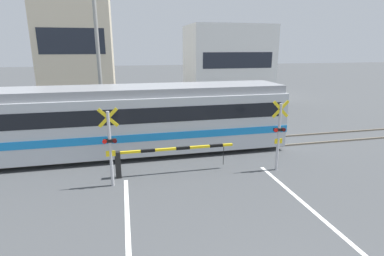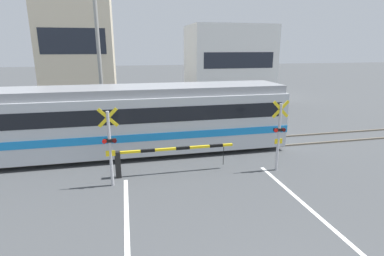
{
  "view_description": "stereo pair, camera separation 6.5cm",
  "coord_description": "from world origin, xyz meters",
  "px_view_note": "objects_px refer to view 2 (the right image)",
  "views": [
    {
      "loc": [
        -2.62,
        -2.53,
        4.78
      ],
      "look_at": [
        0.0,
        8.88,
        1.6
      ],
      "focal_mm": 28.0,
      "sensor_mm": 36.0,
      "label": 1
    },
    {
      "loc": [
        -2.56,
        -2.55,
        4.78
      ],
      "look_at": [
        0.0,
        8.88,
        1.6
      ],
      "focal_mm": 28.0,
      "sensor_mm": 36.0,
      "label": 2
    }
  ],
  "objects_px": {
    "crossing_barrier_far": "(202,119)",
    "crossing_signal_left": "(110,144)",
    "commuter_train": "(80,121)",
    "crossing_signal_right": "(279,133)",
    "crossing_barrier_near": "(153,155)",
    "pedestrian": "(149,112)"
  },
  "relations": [
    {
      "from": "commuter_train",
      "to": "crossing_barrier_near",
      "type": "relative_size",
      "value": 4.03
    },
    {
      "from": "commuter_train",
      "to": "crossing_barrier_far",
      "type": "relative_size",
      "value": 4.03
    },
    {
      "from": "crossing_barrier_far",
      "to": "crossing_barrier_near",
      "type": "bearing_deg",
      "value": -121.76
    },
    {
      "from": "crossing_signal_left",
      "to": "commuter_train",
      "type": "bearing_deg",
      "value": 112.36
    },
    {
      "from": "commuter_train",
      "to": "crossing_signal_right",
      "type": "distance_m",
      "value": 8.43
    },
    {
      "from": "crossing_barrier_near",
      "to": "crossing_barrier_far",
      "type": "relative_size",
      "value": 1.0
    },
    {
      "from": "crossing_signal_left",
      "to": "crossing_barrier_far",
      "type": "bearing_deg",
      "value": 51.06
    },
    {
      "from": "crossing_signal_right",
      "to": "pedestrian",
      "type": "bearing_deg",
      "value": 119.78
    },
    {
      "from": "crossing_barrier_far",
      "to": "crossing_signal_left",
      "type": "height_order",
      "value": "crossing_signal_left"
    },
    {
      "from": "crossing_barrier_near",
      "to": "crossing_signal_right",
      "type": "height_order",
      "value": "crossing_signal_right"
    },
    {
      "from": "commuter_train",
      "to": "crossing_barrier_far",
      "type": "distance_m",
      "value": 6.81
    },
    {
      "from": "commuter_train",
      "to": "pedestrian",
      "type": "height_order",
      "value": "commuter_train"
    },
    {
      "from": "crossing_signal_left",
      "to": "crossing_signal_right",
      "type": "distance_m",
      "value": 6.37
    },
    {
      "from": "crossing_signal_right",
      "to": "crossing_barrier_near",
      "type": "bearing_deg",
      "value": 172.43
    },
    {
      "from": "crossing_signal_left",
      "to": "crossing_signal_right",
      "type": "xyz_separation_m",
      "value": [
        6.37,
        0.0,
        0.0
      ]
    },
    {
      "from": "commuter_train",
      "to": "crossing_signal_right",
      "type": "relative_size",
      "value": 6.56
    },
    {
      "from": "crossing_barrier_near",
      "to": "crossing_signal_left",
      "type": "bearing_deg",
      "value": -157.21
    },
    {
      "from": "crossing_barrier_far",
      "to": "pedestrian",
      "type": "distance_m",
      "value": 3.34
    },
    {
      "from": "commuter_train",
      "to": "pedestrian",
      "type": "xyz_separation_m",
      "value": [
        3.34,
        4.34,
        -0.69
      ]
    },
    {
      "from": "crossing_signal_right",
      "to": "commuter_train",
      "type": "bearing_deg",
      "value": 156.67
    },
    {
      "from": "commuter_train",
      "to": "crossing_signal_left",
      "type": "xyz_separation_m",
      "value": [
        1.37,
        -3.34,
        -0.1
      ]
    },
    {
      "from": "crossing_barrier_near",
      "to": "crossing_barrier_far",
      "type": "distance_m",
      "value": 6.28
    }
  ]
}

